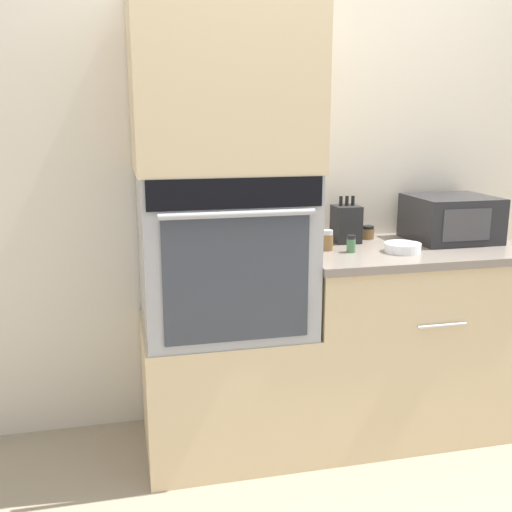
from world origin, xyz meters
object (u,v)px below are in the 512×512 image
condiment_jar_far (351,244)px  knife_block (346,224)px  microwave (451,218)px  condiment_jar_near (368,232)px  bowl (403,248)px  condiment_jar_mid (328,240)px  wall_oven (223,250)px

condiment_jar_far → knife_block: bearing=74.7°
microwave → condiment_jar_near: size_ratio=5.96×
bowl → condiment_jar_mid: (-0.31, 0.11, 0.02)m
condiment_jar_far → condiment_jar_mid: bearing=145.3°
condiment_jar_mid → condiment_jar_near: bearing=35.4°
knife_block → condiment_jar_mid: 0.21m
bowl → condiment_jar_far: 0.23m
wall_oven → microwave: size_ratio=1.80×
knife_block → bowl: size_ratio=1.37×
condiment_jar_near → bowl: bearing=-84.5°
bowl → knife_block: bearing=122.6°
condiment_jar_near → wall_oven: bearing=-164.4°
wall_oven → knife_block: bearing=14.5°
condiment_jar_far → microwave: bearing=13.6°
wall_oven → condiment_jar_mid: wall_oven is taller
microwave → condiment_jar_mid: 0.65m
wall_oven → microwave: bearing=4.4°
wall_oven → condiment_jar_near: size_ratio=10.76×
condiment_jar_far → wall_oven: bearing=174.9°
wall_oven → condiment_jar_near: (0.74, 0.21, 0.00)m
bowl → condiment_jar_far: size_ratio=2.10×
knife_block → condiment_jar_far: knife_block is taller
wall_oven → microwave: wall_oven is taller
wall_oven → bowl: (0.77, -0.10, -0.01)m
condiment_jar_near → condiment_jar_mid: size_ratio=0.70×
microwave → condiment_jar_far: microwave is taller
knife_block → condiment_jar_near: (0.13, 0.05, -0.06)m
condiment_jar_mid → microwave: bearing=6.6°
microwave → bowl: bearing=-151.3°
wall_oven → bowl: size_ratio=4.31×
knife_block → bowl: 0.31m
microwave → condiment_jar_mid: size_ratio=4.17×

